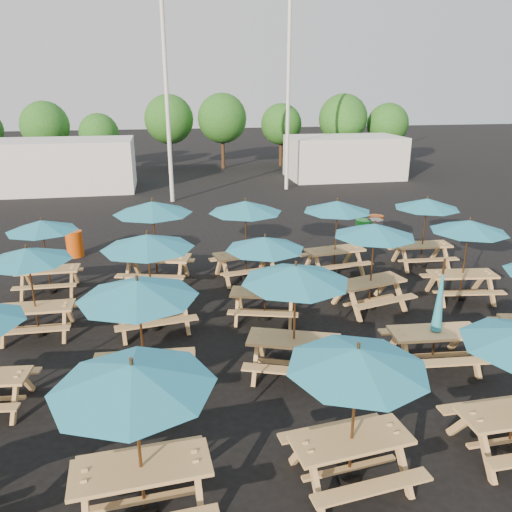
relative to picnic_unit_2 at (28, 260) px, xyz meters
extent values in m
plane|color=black|center=(5.54, 0.06, -1.89)|extent=(120.00, 120.00, 0.00)
cube|color=tan|center=(0.00, 0.00, -1.19)|extent=(1.72, 0.69, 0.06)
cube|color=tan|center=(-0.01, -0.63, -1.46)|extent=(1.71, 0.26, 0.04)
cube|color=tan|center=(0.01, 0.63, -1.46)|extent=(1.71, 0.26, 0.04)
cylinder|color=black|center=(0.00, 0.00, -1.84)|extent=(0.34, 0.34, 0.09)
cylinder|color=brown|center=(0.00, 0.00, -0.80)|extent=(0.04, 0.04, 2.18)
cone|color=teal|center=(0.00, 0.00, 0.13)|extent=(1.98, 1.98, 0.30)
cube|color=tan|center=(-0.24, 2.66, -1.20)|extent=(1.69, 0.67, 0.06)
cube|color=tan|center=(-0.24, 2.05, -1.47)|extent=(1.68, 0.25, 0.04)
cube|color=tan|center=(-0.23, 3.28, -1.47)|extent=(1.68, 0.25, 0.04)
cylinder|color=black|center=(-0.24, 2.66, -1.84)|extent=(0.34, 0.34, 0.09)
cylinder|color=brown|center=(-0.24, 2.66, -0.82)|extent=(0.04, 0.04, 2.15)
cone|color=teal|center=(-0.24, 2.66, 0.09)|extent=(1.94, 1.94, 0.30)
cube|color=tan|center=(2.58, -5.81, -1.12)|extent=(1.90, 0.84, 0.06)
cube|color=tan|center=(2.54, -5.13, -1.42)|extent=(1.87, 0.38, 0.04)
cylinder|color=black|center=(2.58, -5.81, -1.84)|extent=(0.37, 0.37, 0.10)
cylinder|color=brown|center=(2.58, -5.81, -0.70)|extent=(0.05, 0.05, 2.37)
cone|color=teal|center=(2.58, -5.81, 0.30)|extent=(2.26, 2.26, 0.33)
cube|color=tan|center=(2.55, -3.03, -1.11)|extent=(1.93, 0.86, 0.06)
cube|color=tan|center=(2.51, -3.72, -1.42)|extent=(1.90, 0.39, 0.04)
cube|color=tan|center=(2.60, -2.34, -1.42)|extent=(1.90, 0.39, 0.04)
cylinder|color=black|center=(2.55, -3.03, -1.84)|extent=(0.38, 0.38, 0.10)
cylinder|color=brown|center=(2.55, -3.03, -0.68)|extent=(0.05, 0.05, 2.41)
cone|color=teal|center=(2.55, -3.03, 0.33)|extent=(2.30, 2.30, 0.34)
cube|color=tan|center=(2.67, -0.18, -1.11)|extent=(1.98, 1.00, 0.06)
cube|color=tan|center=(2.77, -0.86, -1.42)|extent=(1.91, 0.54, 0.04)
cube|color=tan|center=(2.57, 0.51, -1.42)|extent=(1.91, 0.54, 0.04)
cylinder|color=black|center=(2.67, -0.18, -1.84)|extent=(0.38, 0.38, 0.10)
cylinder|color=brown|center=(2.67, -0.18, -0.68)|extent=(0.05, 0.05, 2.41)
cone|color=teal|center=(2.67, -0.18, 0.34)|extent=(2.45, 2.45, 0.34)
cube|color=tan|center=(2.77, 2.79, -1.08)|extent=(2.11, 1.26, 0.07)
cube|color=tan|center=(2.58, 2.09, -1.39)|extent=(1.98, 0.78, 0.04)
cube|color=tan|center=(2.96, 3.49, -1.39)|extent=(1.98, 0.78, 0.04)
cylinder|color=black|center=(2.77, 2.79, -1.83)|extent=(0.40, 0.40, 0.11)
cylinder|color=brown|center=(2.77, 2.79, -0.63)|extent=(0.05, 0.05, 2.52)
cone|color=teal|center=(2.77, 2.79, 0.44)|extent=(2.77, 2.77, 0.35)
cube|color=tan|center=(5.58, -5.74, -1.16)|extent=(1.83, 0.88, 0.06)
cube|color=tan|center=(5.65, -6.39, -1.45)|extent=(1.78, 0.44, 0.04)
cube|color=tan|center=(5.50, -5.10, -1.45)|extent=(1.78, 0.44, 0.04)
cylinder|color=black|center=(5.58, -5.74, -1.84)|extent=(0.35, 0.35, 0.10)
cylinder|color=brown|center=(5.58, -5.74, -0.76)|extent=(0.04, 0.04, 2.25)
cone|color=teal|center=(5.58, -5.74, 0.19)|extent=(2.23, 2.23, 0.31)
cube|color=tan|center=(5.50, -2.74, -1.12)|extent=(1.99, 1.31, 0.06)
cube|color=tan|center=(5.27, -3.38, -1.42)|extent=(1.84, 0.88, 0.04)
cube|color=tan|center=(5.74, -2.10, -1.42)|extent=(1.84, 0.88, 0.04)
cylinder|color=black|center=(5.50, -2.74, -1.84)|extent=(0.37, 0.37, 0.10)
cylinder|color=brown|center=(5.50, -2.74, -0.70)|extent=(0.05, 0.05, 2.38)
cone|color=teal|center=(5.50, -2.74, 0.30)|extent=(2.72, 2.72, 0.33)
cube|color=tan|center=(5.44, -0.13, -1.19)|extent=(1.82, 1.11, 0.06)
cube|color=tan|center=(5.27, -0.73, -1.46)|extent=(1.70, 0.70, 0.04)
cube|color=tan|center=(5.61, 0.47, -1.46)|extent=(1.70, 0.70, 0.04)
cylinder|color=black|center=(5.44, -0.13, -1.84)|extent=(0.34, 0.34, 0.09)
cylinder|color=brown|center=(5.44, -0.13, -0.80)|extent=(0.04, 0.04, 2.18)
cone|color=teal|center=(5.44, -0.13, 0.12)|extent=(2.41, 2.41, 0.30)
cube|color=tan|center=(5.44, 2.72, -1.10)|extent=(2.01, 1.07, 0.06)
cube|color=tan|center=(5.57, 2.03, -1.41)|extent=(1.93, 0.60, 0.04)
cube|color=tan|center=(5.31, 3.41, -1.41)|extent=(1.93, 0.60, 0.04)
cylinder|color=black|center=(5.44, 2.72, -1.84)|extent=(0.38, 0.38, 0.11)
cylinder|color=brown|center=(5.44, 2.72, -0.67)|extent=(0.05, 0.05, 2.44)
cone|color=teal|center=(5.44, 2.72, 0.36)|extent=(2.54, 2.54, 0.34)
cube|color=tan|center=(8.32, -4.99, -1.45)|extent=(1.76, 0.28, 0.04)
cylinder|color=black|center=(8.33, -5.63, -1.84)|extent=(0.35, 0.35, 0.10)
cube|color=tan|center=(8.47, -2.97, -1.12)|extent=(1.91, 0.88, 0.06)
cube|color=tan|center=(8.41, -3.65, -1.42)|extent=(1.88, 0.41, 0.04)
cube|color=tan|center=(8.53, -2.29, -1.42)|extent=(1.88, 0.41, 0.04)
cylinder|color=black|center=(8.47, -2.97, -1.84)|extent=(0.37, 0.37, 0.10)
cylinder|color=brown|center=(8.47, -2.97, -0.70)|extent=(0.05, 0.05, 2.38)
cone|color=teal|center=(8.47, -2.97, -0.29)|extent=(0.23, 0.23, 1.55)
cube|color=tan|center=(8.29, -0.02, -1.13)|extent=(1.95, 1.13, 0.06)
cube|color=tan|center=(8.46, -0.67, -1.43)|extent=(1.84, 0.69, 0.04)
cube|color=tan|center=(8.13, 0.63, -1.43)|extent=(1.84, 0.69, 0.04)
cylinder|color=black|center=(8.29, -0.02, -1.84)|extent=(0.37, 0.37, 0.10)
cylinder|color=brown|center=(8.29, -0.02, -0.72)|extent=(0.04, 0.04, 2.34)
cone|color=teal|center=(8.29, -0.02, 0.27)|extent=(2.54, 2.54, 0.33)
cube|color=tan|center=(8.26, 2.68, -1.14)|extent=(1.91, 0.96, 0.06)
cube|color=tan|center=(8.35, 2.02, -1.43)|extent=(1.84, 0.50, 0.04)
cube|color=tan|center=(8.16, 3.35, -1.43)|extent=(1.84, 0.50, 0.04)
cylinder|color=black|center=(8.26, 2.68, -1.84)|extent=(0.37, 0.37, 0.10)
cylinder|color=brown|center=(8.26, 2.68, -0.72)|extent=(0.04, 0.04, 2.33)
cone|color=teal|center=(8.26, 2.68, 0.26)|extent=(2.36, 2.36, 0.32)
cube|color=tan|center=(11.01, 0.08, -1.16)|extent=(1.85, 0.92, 0.06)
cube|color=tan|center=(10.92, -0.57, -1.44)|extent=(1.79, 0.48, 0.04)
cube|color=tan|center=(11.10, 0.72, -1.44)|extent=(1.79, 0.48, 0.04)
cylinder|color=black|center=(11.01, 0.08, -1.84)|extent=(0.36, 0.36, 0.10)
cylinder|color=brown|center=(11.01, 0.08, -0.75)|extent=(0.04, 0.04, 2.27)
cone|color=teal|center=(11.01, 0.08, 0.20)|extent=(2.28, 2.28, 0.32)
cube|color=tan|center=(11.24, 2.72, -1.15)|extent=(1.82, 0.78, 0.06)
cube|color=tan|center=(11.20, 2.06, -1.44)|extent=(1.79, 0.34, 0.04)
cube|color=tan|center=(11.27, 3.37, -1.44)|extent=(1.79, 0.34, 0.04)
cylinder|color=black|center=(11.24, 2.72, -1.84)|extent=(0.36, 0.36, 0.10)
cylinder|color=brown|center=(11.24, 2.72, -0.75)|extent=(0.04, 0.04, 2.28)
cone|color=teal|center=(11.24, 2.72, 0.21)|extent=(2.14, 2.14, 0.32)
cylinder|color=#C7490B|center=(-0.01, 5.86, -1.44)|extent=(0.56, 0.56, 0.90)
cylinder|color=gray|center=(10.78, 5.42, -1.44)|extent=(0.56, 0.56, 0.90)
cylinder|color=#1B9529|center=(10.32, 5.47, -1.44)|extent=(0.56, 0.56, 0.90)
cylinder|color=#C7490B|center=(11.05, 5.96, -1.44)|extent=(0.56, 0.56, 0.90)
cylinder|color=silver|center=(3.54, 14.06, 4.11)|extent=(0.20, 0.20, 12.00)
cylinder|color=silver|center=(10.04, 16.06, 4.11)|extent=(0.20, 0.20, 12.00)
cube|color=silver|center=(-2.46, 18.06, -0.49)|extent=(8.00, 4.00, 2.80)
cube|color=silver|center=(14.54, 19.06, -0.59)|extent=(7.00, 4.00, 2.60)
cylinder|color=#382314|center=(-4.21, 23.96, -0.82)|extent=(0.24, 0.24, 2.14)
sphere|color=#1E5919|center=(-4.21, 23.96, 1.27)|extent=(3.11, 3.11, 3.11)
cylinder|color=#382314|center=(-0.85, 23.71, -1.00)|extent=(0.24, 0.24, 1.78)
sphere|color=#1E5919|center=(-0.85, 23.71, 0.75)|extent=(2.59, 2.59, 2.59)
cylinder|color=#382314|center=(3.79, 24.78, -0.73)|extent=(0.24, 0.24, 2.31)
sphere|color=#1E5919|center=(3.79, 24.78, 1.53)|extent=(3.36, 3.36, 3.36)
cylinder|color=#382314|center=(7.44, 24.32, -0.71)|extent=(0.24, 0.24, 2.35)
sphere|color=#1E5919|center=(7.44, 24.32, 1.58)|extent=(3.41, 3.41, 3.41)
cylinder|color=#382314|center=(11.76, 24.74, -0.88)|extent=(0.24, 0.24, 2.02)
sphere|color=#1E5919|center=(11.76, 24.74, 1.09)|extent=(2.94, 2.94, 2.94)
cylinder|color=#382314|center=(15.77, 22.96, -0.73)|extent=(0.24, 0.24, 2.32)
sphere|color=#1E5919|center=(15.77, 22.96, 1.55)|extent=(3.38, 3.38, 3.38)
cylinder|color=#382314|center=(19.16, 22.98, -0.87)|extent=(0.24, 0.24, 2.03)
sphere|color=#1E5919|center=(19.16, 22.98, 1.11)|extent=(2.95, 2.95, 2.95)
camera|label=1|loc=(3.10, -11.38, 3.72)|focal=35.00mm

